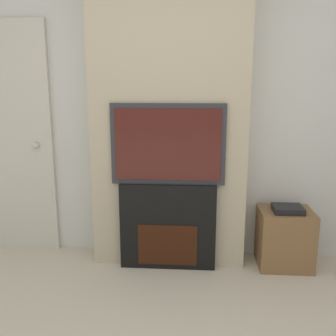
% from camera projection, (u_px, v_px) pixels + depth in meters
% --- Properties ---
extents(wall_back, '(6.00, 0.06, 2.70)m').
position_uv_depth(wall_back, '(171.00, 106.00, 3.28)').
color(wall_back, silver).
rests_on(wall_back, ground_plane).
extents(chimney_breast, '(1.29, 0.30, 2.70)m').
position_uv_depth(chimney_breast, '(169.00, 107.00, 3.10)').
color(chimney_breast, '#BCAD8E').
rests_on(chimney_breast, ground_plane).
extents(fireplace, '(0.80, 0.15, 0.73)m').
position_uv_depth(fireplace, '(168.00, 226.00, 3.16)').
color(fireplace, black).
rests_on(fireplace, ground_plane).
extents(television, '(0.92, 0.07, 0.65)m').
position_uv_depth(television, '(168.00, 144.00, 3.01)').
color(television, '#2D2D33').
rests_on(television, fireplace).
extents(media_stand, '(0.44, 0.38, 0.55)m').
position_uv_depth(media_stand, '(285.00, 237.00, 3.19)').
color(media_stand, brown).
rests_on(media_stand, ground_plane).
extents(entry_door, '(0.95, 0.09, 2.08)m').
position_uv_depth(entry_door, '(2.00, 140.00, 3.39)').
color(entry_door, beige).
rests_on(entry_door, ground_plane).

